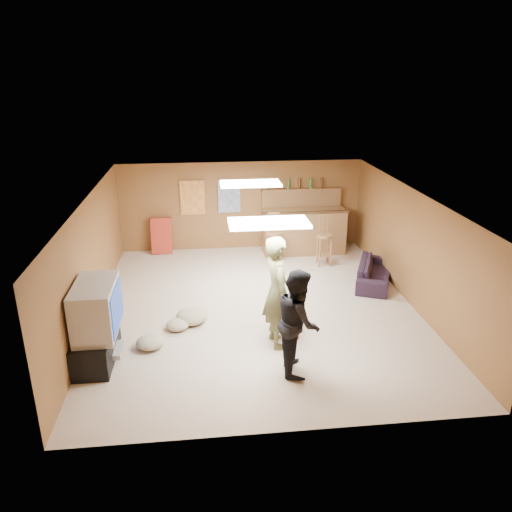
{
  "coord_description": "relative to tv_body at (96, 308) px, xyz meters",
  "views": [
    {
      "loc": [
        -0.99,
        -8.56,
        4.34
      ],
      "look_at": [
        0.0,
        0.2,
        1.0
      ],
      "focal_mm": 35.0,
      "sensor_mm": 36.0,
      "label": 1
    }
  ],
  "objects": [
    {
      "name": "poster_right",
      "position": [
        2.35,
        4.96,
        0.45
      ],
      "size": [
        0.55,
        0.03,
        0.8
      ],
      "primitive_type": "cube",
      "color": "#334C99",
      "rests_on": "wall_back"
    },
    {
      "name": "ceiling",
      "position": [
        2.65,
        1.5,
        1.3
      ],
      "size": [
        6.0,
        7.0,
        0.02
      ],
      "primitive_type": "cube",
      "color": "silver",
      "rests_on": "ground"
    },
    {
      "name": "bottle_row",
      "position": [
        3.95,
        4.88,
        0.75
      ],
      "size": [
        1.48,
        0.08,
        0.26
      ],
      "primitive_type": null,
      "color": "#3F7233",
      "rests_on": "bar_shelf"
    },
    {
      "name": "ceiling_panel_back",
      "position": [
        2.65,
        2.7,
        1.27
      ],
      "size": [
        1.2,
        0.6,
        0.04
      ],
      "primitive_type": "cube",
      "color": "white",
      "rests_on": "ceiling"
    },
    {
      "name": "wall_front",
      "position": [
        2.65,
        -2.0,
        0.2
      ],
      "size": [
        6.0,
        0.02,
        2.2
      ],
      "primitive_type": "cube",
      "color": "brown",
      "rests_on": "ground"
    },
    {
      "name": "tv_screen",
      "position": [
        0.31,
        0.0,
        0.0
      ],
      "size": [
        0.02,
        0.95,
        0.65
      ],
      "primitive_type": "cube",
      "color": "navy",
      "rests_on": "tv_body"
    },
    {
      "name": "bar_shelf",
      "position": [
        4.15,
        4.9,
        0.6
      ],
      "size": [
        2.0,
        0.18,
        0.05
      ],
      "primitive_type": "cube",
      "color": "brown",
      "rests_on": "bar_backing"
    },
    {
      "name": "ceiling_panel_front",
      "position": [
        2.65,
        0.0,
        1.27
      ],
      "size": [
        1.2,
        0.6,
        0.04
      ],
      "primitive_type": "cube",
      "color": "white",
      "rests_on": "ceiling"
    },
    {
      "name": "folding_chair_stack",
      "position": [
        0.65,
        4.8,
        -0.45
      ],
      "size": [
        0.5,
        0.26,
        0.91
      ],
      "primitive_type": "cube",
      "rotation": [
        -0.14,
        0.0,
        0.0
      ],
      "color": "#BA3122",
      "rests_on": "ground"
    },
    {
      "name": "sofa",
      "position": [
        5.29,
        2.43,
        -0.66
      ],
      "size": [
        1.23,
        1.76,
        0.48
      ],
      "primitive_type": "imported",
      "rotation": [
        0.0,
        0.0,
        1.17
      ],
      "color": "black",
      "rests_on": "ground"
    },
    {
      "name": "wall_left",
      "position": [
        -0.35,
        1.5,
        0.2
      ],
      "size": [
        0.02,
        7.0,
        2.2
      ],
      "primitive_type": "cube",
      "color": "brown",
      "rests_on": "ground"
    },
    {
      "name": "bar_stool_right",
      "position": [
        4.46,
        3.57,
        -0.33
      ],
      "size": [
        0.4,
        0.4,
        1.13
      ],
      "primitive_type": null,
      "rotation": [
        0.0,
        0.0,
        -0.12
      ],
      "color": "brown",
      "rests_on": "ground"
    },
    {
      "name": "bar_counter",
      "position": [
        4.15,
        4.45,
        -0.35
      ],
      "size": [
        2.0,
        0.6,
        1.1
      ],
      "primitive_type": "cube",
      "color": "brown",
      "rests_on": "ground"
    },
    {
      "name": "cushion_mid",
      "position": [
        1.16,
        0.84,
        -0.81
      ],
      "size": [
        0.48,
        0.48,
        0.18
      ],
      "primitive_type": "ellipsoid",
      "rotation": [
        0.0,
        0.0,
        0.22
      ],
      "color": "tan",
      "rests_on": "ground"
    },
    {
      "name": "wall_back",
      "position": [
        2.65,
        5.0,
        0.2
      ],
      "size": [
        6.0,
        0.02,
        2.2
      ],
      "primitive_type": "cube",
      "color": "brown",
      "rests_on": "ground"
    },
    {
      "name": "bar_lip",
      "position": [
        4.15,
        4.2,
        0.2
      ],
      "size": [
        2.1,
        0.12,
        0.05
      ],
      "primitive_type": "cube",
      "color": "#3D2513",
      "rests_on": "bar_counter"
    },
    {
      "name": "cup_blue",
      "position": [
        3.12,
        0.53,
        -0.19
      ],
      "size": [
        0.11,
        0.11,
        0.12
      ],
      "primitive_type": "cylinder",
      "rotation": [
        0.0,
        0.0,
        0.38
      ],
      "color": "#191596",
      "rests_on": "tray_table"
    },
    {
      "name": "cup_red_near",
      "position": [
        2.88,
        0.44,
        -0.2
      ],
      "size": [
        0.09,
        0.09,
        0.1
      ],
      "primitive_type": "cylinder",
      "rotation": [
        0.0,
        0.0,
        -0.31
      ],
      "color": "red",
      "rests_on": "tray_table"
    },
    {
      "name": "bar_stool_left",
      "position": [
        3.33,
        3.86,
        -0.32
      ],
      "size": [
        0.39,
        0.39,
        1.15
      ],
      "primitive_type": null,
      "rotation": [
        0.0,
        0.0,
        0.07
      ],
      "color": "brown",
      "rests_on": "ground"
    },
    {
      "name": "cushion_near_tv",
      "position": [
        1.4,
        1.06,
        -0.77
      ],
      "size": [
        0.68,
        0.68,
        0.26
      ],
      "primitive_type": "ellipsoid",
      "rotation": [
        0.0,
        0.0,
        0.22
      ],
      "color": "tan",
      "rests_on": "ground"
    },
    {
      "name": "person_black",
      "position": [
        3.02,
        -0.61,
        -0.08
      ],
      "size": [
        0.68,
        0.84,
        1.64
      ],
      "primitive_type": "imported",
      "rotation": [
        0.0,
        0.0,
        1.49
      ],
      "color": "black",
      "rests_on": "ground"
    },
    {
      "name": "dvd_box",
      "position": [
        0.15,
        0.0,
        -0.75
      ],
      "size": [
        0.35,
        0.5,
        0.08
      ],
      "primitive_type": "cube",
      "color": "#B2B2B7",
      "rests_on": "tv_stand"
    },
    {
      "name": "cushion_far",
      "position": [
        0.73,
        0.27,
        -0.8
      ],
      "size": [
        0.57,
        0.57,
        0.21
      ],
      "primitive_type": "ellipsoid",
      "rotation": [
        0.0,
        0.0,
        0.26
      ],
      "color": "tan",
      "rests_on": "ground"
    },
    {
      "name": "ground",
      "position": [
        2.65,
        1.5,
        -0.9
      ],
      "size": [
        7.0,
        7.0,
        0.0
      ],
      "primitive_type": "plane",
      "color": "#BDA690",
      "rests_on": "ground"
    },
    {
      "name": "bar_backing",
      "position": [
        4.15,
        4.92,
        0.3
      ],
      "size": [
        2.0,
        0.14,
        0.6
      ],
      "primitive_type": "cube",
      "color": "brown",
      "rests_on": "bar_counter"
    },
    {
      "name": "person_olive",
      "position": [
        2.82,
        0.18,
        0.05
      ],
      "size": [
        0.54,
        0.75,
        1.89
      ],
      "primitive_type": "imported",
      "rotation": [
        0.0,
        0.0,
        1.71
      ],
      "color": "brown",
      "rests_on": "ground"
    },
    {
      "name": "tray_table",
      "position": [
        3.01,
        0.4,
        -0.57
      ],
      "size": [
        0.6,
        0.54,
        0.65
      ],
      "primitive_type": "cube",
      "rotation": [
        0.0,
        0.0,
        -0.34
      ],
      "color": "#3D2513",
      "rests_on": "ground"
    },
    {
      "name": "tv_stand",
      "position": [
        -0.07,
        0.0,
        -0.65
      ],
      "size": [
        0.55,
        1.3,
        0.5
      ],
      "primitive_type": "cube",
      "color": "black",
      "rests_on": "ground"
    },
    {
      "name": "tv_body",
      "position": [
        0.0,
        0.0,
        0.0
      ],
      "size": [
        0.6,
        1.1,
        0.8
      ],
      "primitive_type": "cube",
      "color": "#B2B2B7",
      "rests_on": "tv_stand"
    },
    {
      "name": "wall_right",
      "position": [
        5.65,
        1.5,
        0.2
      ],
      "size": [
        0.02,
        7.0,
        2.2
      ],
      "primitive_type": "cube",
      "color": "brown",
      "rests_on": "ground"
    },
    {
      "name": "poster_left",
      "position": [
        1.45,
        4.96,
        0.45
      ],
      "size": [
        0.6,
        0.03,
        0.85
      ],
      "primitive_type": "cube",
      "color": "#BF3F26",
      "rests_on": "wall_back"
    },
    {
      "name": "cup_red_far",
      "position": [
        3.11,
        0.29,
        -0.19
      ],
      "size": [
        0.11,
        0.11,
        0.12
      ],
      "primitive_type": "cylinder",
      "rotation": [
        0.0,
        0.0,
        -0.34
      ],
      "color": "red",
      "rests_on": "tray_table"
    }
  ]
}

